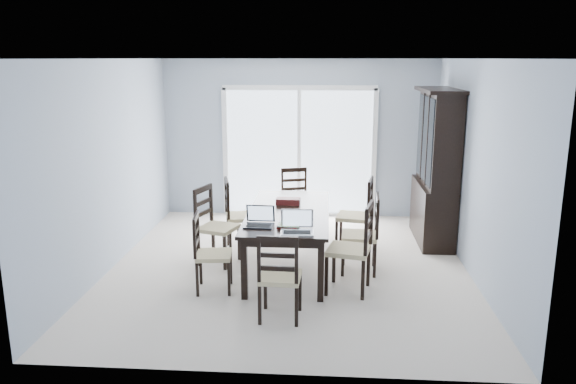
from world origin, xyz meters
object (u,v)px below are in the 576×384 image
object	(u,v)px
chair_left_mid	(211,217)
chair_right_mid	(368,225)
dining_table	(289,217)
chair_right_far	(361,207)
laptop_silver	(297,228)
chair_end_far	(295,192)
game_box	(288,201)
laptop_dark	(259,222)
chair_right_near	(358,238)
chair_left_near	(206,245)
hot_tub	(289,173)
chair_left_far	(236,207)
cell_phone	(292,234)
chair_end_near	(279,268)
china_hutch	(436,169)

from	to	relation	value
chair_left_mid	chair_right_mid	size ratio (longest dim) A/B	1.02
dining_table	chair_right_far	bearing A→B (deg)	37.20
chair_right_far	laptop_silver	world-z (taller)	chair_right_far
dining_table	chair_end_far	size ratio (longest dim) A/B	2.00
chair_end_far	game_box	xyz separation A→B (m)	(-0.01, -1.35, 0.21)
dining_table	chair_right_mid	world-z (taller)	chair_right_mid
laptop_dark	chair_right_near	bearing A→B (deg)	1.75
dining_table	chair_left_near	bearing A→B (deg)	-138.47
laptop_silver	hot_tub	size ratio (longest dim) A/B	0.16
chair_left_far	cell_phone	xyz separation A→B (m)	(0.88, -1.61, 0.14)
chair_left_near	laptop_dark	xyz separation A→B (m)	(0.60, 0.08, 0.25)
chair_right_far	chair_end_near	world-z (taller)	chair_right_far
dining_table	laptop_dark	bearing A→B (deg)	-112.46
chair_end_far	hot_tub	world-z (taller)	chair_end_far
china_hutch	cell_phone	size ratio (longest dim) A/B	21.35
chair_right_mid	chair_end_far	bearing A→B (deg)	32.69
laptop_dark	china_hutch	bearing A→B (deg)	42.50
dining_table	chair_left_mid	distance (m)	1.02
chair_end_near	chair_end_far	xyz separation A→B (m)	(-0.03, 3.20, 0.01)
chair_end_near	chair_end_far	world-z (taller)	chair_end_far
china_hutch	hot_tub	world-z (taller)	china_hutch
chair_right_near	game_box	xyz separation A→B (m)	(-0.86, 1.04, 0.15)
laptop_silver	game_box	xyz separation A→B (m)	(-0.18, 1.26, -0.02)
chair_left_near	game_box	distance (m)	1.42
chair_left_near	laptop_dark	bearing A→B (deg)	91.56
chair_left_far	hot_tub	distance (m)	3.05
chair_right_far	hot_tub	world-z (taller)	chair_right_far
chair_right_mid	cell_phone	world-z (taller)	chair_right_mid
hot_tub	dining_table	bearing A→B (deg)	-86.05
laptop_silver	dining_table	bearing A→B (deg)	96.53
chair_end_far	hot_tub	xyz separation A→B (m)	(-0.24, 1.96, -0.09)
chair_end_near	laptop_silver	world-z (taller)	chair_end_near
dining_table	game_box	distance (m)	0.34
chair_end_far	laptop_silver	distance (m)	2.62
dining_table	chair_left_far	world-z (taller)	chair_left_far
dining_table	china_hutch	bearing A→B (deg)	31.71
dining_table	china_hutch	world-z (taller)	china_hutch
chair_left_mid	laptop_dark	distance (m)	1.12
chair_right_near	chair_end_near	world-z (taller)	chair_right_near
chair_left_near	chair_left_far	world-z (taller)	chair_left_far
chair_right_far	cell_phone	bearing A→B (deg)	163.63
laptop_dark	cell_phone	xyz separation A→B (m)	(0.40, -0.28, -0.05)
dining_table	chair_left_mid	xyz separation A→B (m)	(-1.01, 0.13, -0.06)
laptop_silver	chair_right_mid	bearing A→B (deg)	43.26
dining_table	chair_end_near	distance (m)	1.53
chair_right_mid	chair_end_near	distance (m)	1.74
cell_phone	game_box	size ratio (longest dim) A/B	0.33
chair_end_near	laptop_silver	size ratio (longest dim) A/B	2.94
laptop_silver	laptop_dark	bearing A→B (deg)	149.85
dining_table	chair_left_mid	bearing A→B (deg)	172.47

